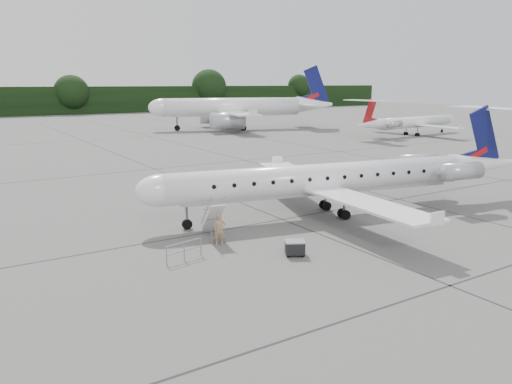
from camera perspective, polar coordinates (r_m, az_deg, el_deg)
ground at (r=33.80m, az=10.23°, el=-3.56°), size 320.00×320.00×0.00m
treeline at (r=155.53m, az=-24.36°, el=9.43°), size 260.00×4.00×8.00m
main_regional_jet at (r=34.82m, az=7.64°, el=3.20°), size 32.22×25.94×7.36m
airstair at (r=30.06m, az=-4.95°, el=-3.13°), size 1.33×2.61×2.31m
passenger at (r=28.84m, az=-4.18°, el=-4.28°), size 0.80×0.70×1.84m
safety_railing at (r=26.67m, az=-8.20°, el=-6.73°), size 2.17×0.52×1.00m
baggage_cart at (r=27.23m, az=4.47°, el=-6.35°), size 1.30×1.23×0.89m
bg_narrowbody at (r=99.63m, az=-2.77°, el=10.69°), size 40.54×34.37×12.39m
bg_regional_right at (r=92.98m, az=17.80°, el=8.19°), size 26.45×20.11×6.55m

